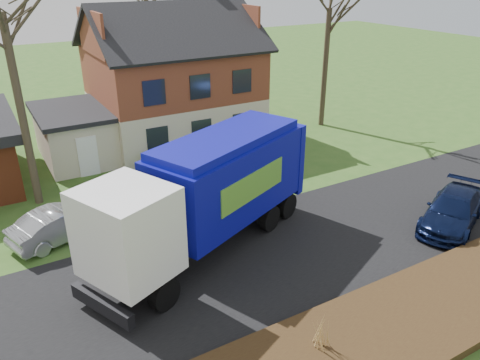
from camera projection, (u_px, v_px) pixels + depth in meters
ground at (273, 252)px, 17.75m from camera, size 120.00×120.00×0.00m
road at (273, 252)px, 17.74m from camera, size 80.00×7.00×0.02m
mulch_verge at (375, 336)px, 13.52m from camera, size 80.00×3.50×0.30m
main_house at (165, 75)px, 27.68m from camera, size 12.95×8.95×9.26m
garbage_truck at (210, 189)px, 17.10m from camera, size 10.18×6.41×4.26m
silver_sedan at (62, 223)px, 18.42m from camera, size 4.32×2.68×1.34m
navy_wagon at (453, 210)px, 19.35m from camera, size 5.08×3.71×1.37m
grass_clump_mid at (319, 331)px, 12.79m from camera, size 0.36×0.30×1.01m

